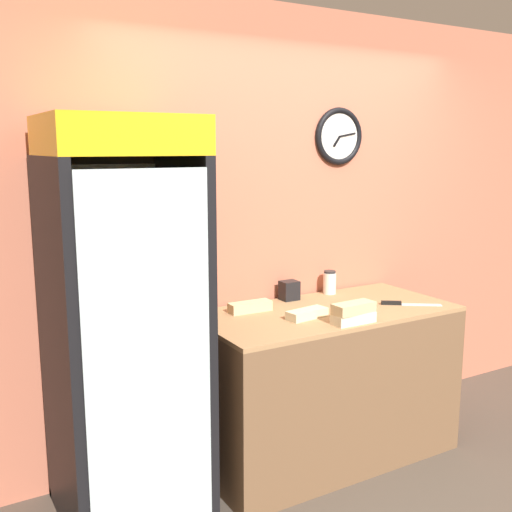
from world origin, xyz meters
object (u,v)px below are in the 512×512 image
sandwich_stack_middle (354,308)px  sandwich_flat_right (307,314)px  condiment_jar (330,282)px  sandwich_flat_left (250,307)px  beverage_cooler (121,306)px  napkin_dispenser (289,290)px  chefs_knife (403,304)px  sandwich_stack_bottom (353,318)px

sandwich_stack_middle → sandwich_flat_right: 0.27m
sandwich_stack_middle → condiment_jar: 0.67m
sandwich_stack_middle → sandwich_flat_left: sandwich_stack_middle is taller
sandwich_flat_left → beverage_cooler: bearing=-171.8°
sandwich_flat_right → napkin_dispenser: 0.42m
sandwich_flat_right → napkin_dispenser: bearing=70.6°
sandwich_flat_left → chefs_knife: size_ratio=0.81×
sandwich_stack_bottom → sandwich_flat_right: bearing=127.7°
chefs_knife → napkin_dispenser: 0.70m
sandwich_stack_bottom → napkin_dispenser: napkin_dispenser is taller
condiment_jar → napkin_dispenser: size_ratio=1.27×
sandwich_stack_middle → condiment_jar: (0.29, 0.60, -0.01)m
sandwich_stack_bottom → condiment_jar: bearing=64.0°
sandwich_stack_bottom → napkin_dispenser: (-0.02, 0.60, 0.03)m
beverage_cooler → sandwich_stack_middle: beverage_cooler is taller
sandwich_stack_middle → napkin_dispenser: bearing=92.2°
sandwich_flat_left → chefs_knife: 0.94m
sandwich_stack_bottom → condiment_jar: (0.29, 0.60, 0.05)m
sandwich_flat_right → condiment_jar: condiment_jar is taller
beverage_cooler → chefs_knife: 1.70m
beverage_cooler → napkin_dispenser: size_ratio=16.69×
sandwich_flat_right → chefs_knife: (0.67, -0.06, -0.02)m
sandwich_flat_left → condiment_jar: bearing=10.1°
sandwich_stack_bottom → sandwich_stack_middle: bearing=0.0°
sandwich_flat_left → condiment_jar: (0.67, 0.12, 0.05)m
condiment_jar → napkin_dispenser: (-0.32, -0.00, -0.02)m
beverage_cooler → napkin_dispenser: bearing=11.3°
sandwich_flat_left → sandwich_flat_right: bearing=-52.5°
sandwich_flat_right → beverage_cooler: bearing=171.0°
sandwich_flat_right → chefs_knife: sandwich_flat_right is taller
beverage_cooler → sandwich_flat_right: beverage_cooler is taller
beverage_cooler → condiment_jar: size_ratio=13.16×
beverage_cooler → sandwich_flat_left: size_ratio=7.75×
beverage_cooler → condiment_jar: 1.49m
sandwich_flat_left → napkin_dispenser: napkin_dispenser is taller
sandwich_flat_left → napkin_dispenser: (0.35, 0.12, 0.03)m
napkin_dispenser → sandwich_stack_middle: bearing=-87.8°
beverage_cooler → condiment_jar: (1.47, 0.23, -0.09)m
sandwich_stack_bottom → sandwich_stack_middle: (0.00, 0.00, 0.06)m
chefs_knife → sandwich_stack_bottom: bearing=-163.5°
sandwich_stack_middle → sandwich_flat_right: (-0.16, 0.21, -0.06)m
condiment_jar → sandwich_flat_right: bearing=-139.1°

